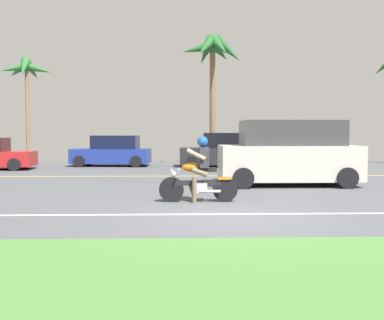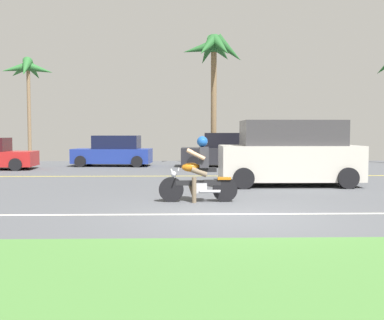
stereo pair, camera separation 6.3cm
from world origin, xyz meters
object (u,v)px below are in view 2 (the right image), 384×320
(palm_tree_0, at_px, (214,55))
(palm_tree_2, at_px, (27,73))
(parked_car_2, at_px, (226,151))
(motorcyclist, at_px, (199,174))
(suv_nearby, at_px, (290,154))
(parked_car_1, at_px, (114,152))

(palm_tree_0, relative_size, palm_tree_2, 1.19)
(parked_car_2, height_order, palm_tree_2, palm_tree_2)
(motorcyclist, distance_m, palm_tree_0, 14.27)
(parked_car_2, distance_m, palm_tree_2, 11.86)
(motorcyclist, bearing_deg, suv_nearby, 48.61)
(palm_tree_0, xyz_separation_m, palm_tree_2, (-10.22, 1.24, -0.83))
(suv_nearby, height_order, palm_tree_0, palm_tree_0)
(palm_tree_0, distance_m, palm_tree_2, 10.33)
(parked_car_1, relative_size, parked_car_2, 0.93)
(parked_car_2, relative_size, palm_tree_2, 0.74)
(parked_car_1, height_order, palm_tree_2, palm_tree_2)
(motorcyclist, bearing_deg, parked_car_2, 81.09)
(motorcyclist, relative_size, parked_car_1, 0.48)
(parked_car_1, relative_size, palm_tree_2, 0.69)
(parked_car_1, distance_m, parked_car_2, 5.65)
(parked_car_2, bearing_deg, suv_nearby, -81.11)
(suv_nearby, height_order, palm_tree_2, palm_tree_2)
(parked_car_2, bearing_deg, palm_tree_0, 104.97)
(motorcyclist, distance_m, parked_car_2, 11.65)
(parked_car_1, height_order, palm_tree_0, palm_tree_0)
(motorcyclist, relative_size, palm_tree_2, 0.33)
(parked_car_1, xyz_separation_m, parked_car_2, (5.63, -0.53, 0.06))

